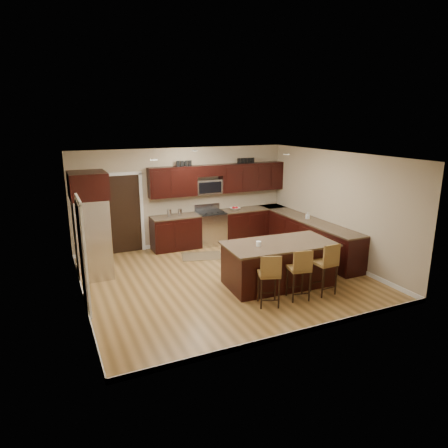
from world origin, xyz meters
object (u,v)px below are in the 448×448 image
range (211,228)px  stool_mid (300,269)px  stool_left (270,274)px  stool_right (327,263)px  refrigerator (91,224)px  island (279,265)px

range → stool_mid: 4.08m
range → stool_left: (-0.51, -4.07, 0.17)m
stool_left → stool_right: 1.31m
stool_mid → stool_right: (0.63, -0.00, 0.02)m
stool_mid → stool_left: bearing=-168.8°
stool_left → stool_mid: stool_mid is taller
stool_left → refrigerator: refrigerator is taller
island → stool_right: 1.05m
island → refrigerator: refrigerator is taller
range → stool_mid: size_ratio=1.07×
stool_left → stool_mid: (0.68, -0.00, 0.00)m
island → refrigerator: (-3.52, 2.13, 0.78)m
range → stool_right: size_ratio=1.03×
island → stool_right: size_ratio=2.20×
stool_mid → refrigerator: refrigerator is taller
stool_right → refrigerator: refrigerator is taller
range → island: (0.22, -3.23, -0.04)m
stool_left → stool_right: stool_right is taller
refrigerator → stool_left: bearing=-46.7°
island → refrigerator: size_ratio=1.01×
island → stool_left: size_ratio=2.29×
island → stool_right: (0.58, -0.84, 0.24)m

